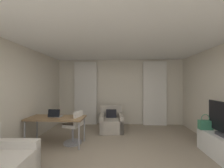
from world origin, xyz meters
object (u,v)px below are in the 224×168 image
at_px(desk, 56,119).
at_px(laptop, 55,115).
at_px(armchair, 111,122).
at_px(handbag_primary, 205,124).
at_px(desk_chair, 74,129).

height_order(desk, laptop, laptop).
relative_size(armchair, laptop, 2.85).
relative_size(desk, handbag_primary, 4.04).
distance_m(desk, desk_chair, 0.54).
height_order(laptop, handbag_primary, laptop).
xyz_separation_m(armchair, laptop, (-1.45, -1.16, 0.49)).
height_order(desk, handbag_primary, handbag_primary).
distance_m(armchair, desk, 1.89).
relative_size(desk_chair, laptop, 2.68).
relative_size(desk_chair, handbag_primary, 2.39).
xyz_separation_m(desk_chair, handbag_primary, (3.33, -0.22, 0.24)).
bearing_deg(desk_chair, armchair, 49.44).
relative_size(armchair, desk, 0.63).
bearing_deg(handbag_primary, desk, 177.92).
bearing_deg(laptop, handbag_primary, -2.56).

